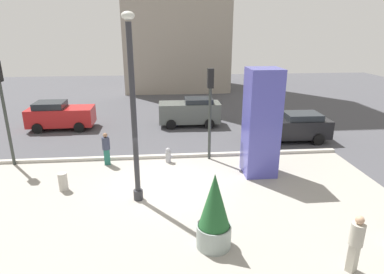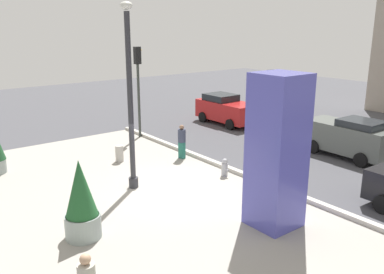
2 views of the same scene
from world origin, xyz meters
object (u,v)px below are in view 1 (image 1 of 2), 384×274
Objects in this scene: traffic_light_corner at (2,97)px; pedestrian_by_curb at (106,147)px; art_pillar_blue at (261,123)px; fire_hydrant at (168,155)px; car_intersection at (190,111)px; car_curb_east at (60,115)px; concrete_bollard at (63,182)px; pedestrian_on_sidewalk at (356,241)px; traffic_light_far_side at (210,100)px; lamp_post at (134,116)px; potted_plant_by_pillar at (214,213)px; car_passing_lane at (291,127)px.

traffic_light_corner is 5.09m from pedestrian_by_curb.
fire_hydrant is at bearing 157.99° from art_pillar_blue.
car_intersection reaches higher than car_curb_east.
pedestrian_on_sidewalk reaches higher than concrete_bollard.
pedestrian_by_curb reaches higher than concrete_bollard.
art_pillar_blue is at bearing -44.04° from traffic_light_far_side.
car_intersection is (1.64, 6.30, 0.59)m from fire_hydrant.
car_intersection is at bearing 73.76° from lamp_post.
traffic_light_far_side is (3.28, 3.82, -0.28)m from lamp_post.
concrete_bollard is 0.47× the size of pedestrian_by_curb.
art_pillar_blue is at bearing 20.20° from lamp_post.
lamp_post is 5.67m from art_pillar_blue.
pedestrian_by_curb is at bearing 61.41° from concrete_bollard.
potted_plant_by_pillar is at bearing -36.77° from concrete_bollard.
car_intersection is 2.53× the size of pedestrian_by_curb.
car_intersection is (2.87, 9.85, -2.34)m from lamp_post.
art_pillar_blue is 2.93× the size of pedestrian_by_curb.
potted_plant_by_pillar reaches higher than fire_hydrant.
car_intersection is (-0.41, 6.03, -2.06)m from traffic_light_far_side.
lamp_post is at bearing -109.14° from fire_hydrant.
fire_hydrant is at bearing -172.40° from traffic_light_far_side.
lamp_post reaches higher than fire_hydrant.
concrete_bollard is 0.15× the size of traffic_light_corner.
car_curb_east is at bearing 179.87° from car_intersection.
art_pillar_blue is 1.05× the size of traffic_light_far_side.
traffic_light_far_side is 1.10× the size of car_intersection.
traffic_light_far_side is (6.33, 2.79, 2.64)m from concrete_bollard.
art_pillar_blue reaches higher than pedestrian_on_sidewalk.
lamp_post is at bearing -18.71° from concrete_bollard.
lamp_post is at bearing -159.80° from art_pillar_blue.
art_pillar_blue is 13.49m from car_curb_east.
traffic_light_corner is 1.11× the size of car_passing_lane.
lamp_post is 1.51× the size of traffic_light_far_side.
pedestrian_on_sidewalk is 1.06× the size of pedestrian_by_curb.
traffic_light_corner is (-3.10, 2.93, 2.91)m from concrete_bollard.
pedestrian_on_sidewalk is at bearing -36.77° from lamp_post.
traffic_light_corner reaches higher than car_curb_east.
potted_plant_by_pillar is 1.41× the size of pedestrian_on_sidewalk.
pedestrian_on_sidewalk is at bearing -34.79° from traffic_light_corner.
car_passing_lane is at bearing 19.99° from fire_hydrant.
art_pillar_blue is 11.61m from traffic_light_corner.
car_passing_lane is at bearing 8.60° from traffic_light_corner.
potted_plant_by_pillar is 1.49× the size of pedestrian_by_curb.
fire_hydrant is (-4.01, 1.62, -1.98)m from art_pillar_blue.
car_curb_east is at bearing 119.44° from lamp_post.
car_intersection is 6.66m from car_passing_lane.
traffic_light_corner is 11.02m from car_intersection.
pedestrian_on_sidewalk is (9.01, -5.48, 0.57)m from concrete_bollard.
fire_hydrant is 9.31m from pedestrian_on_sidewalk.
art_pillar_blue is at bearing -36.29° from car_curb_east.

